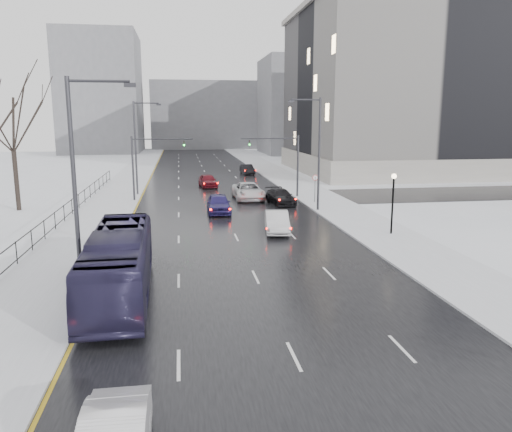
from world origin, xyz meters
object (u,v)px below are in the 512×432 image
sedan_center_far (208,181)px  sedan_center_near (219,204)px  sedan_right_cross (248,191)px  sedan_right_near (277,222)px  bus (119,264)px  sedan_right_distant (247,169)px  lamppost_r_mid (393,195)px  sedan_right_far (281,197)px  mast_signal_right (288,159)px  streetlight_l_near (79,179)px  streetlight_l_far (138,143)px  streetlight_r_mid (317,149)px  mast_signal_left (144,160)px  no_uturn_sign (315,180)px  tree_park_e (19,211)px

sedan_center_far → sedan_center_near: bearing=-96.4°
sedan_right_cross → sedan_right_near: bearing=-91.0°
bus → sedan_right_near: 15.54m
sedan_right_distant → sedan_center_far: bearing=-121.3°
lamppost_r_mid → sedan_center_far: (-11.50, 27.24, -2.11)m
sedan_right_far → sedan_center_far: (-6.33, 13.11, 0.08)m
sedan_center_far → sedan_right_cross: bearing=-76.5°
lamppost_r_mid → sedan_center_far: size_ratio=0.92×
mast_signal_right → sedan_center_far: 12.54m
streetlight_l_near → sedan_right_distant: 52.93m
streetlight_l_far → sedan_right_far: streetlight_l_far is taller
streetlight_r_mid → sedan_right_far: size_ratio=2.03×
sedan_center_near → sedan_right_near: (3.62, -8.18, -0.07)m
lamppost_r_mid → bus: bearing=-150.8°
mast_signal_right → mast_signal_left: (-14.65, 0.00, 0.00)m
no_uturn_sign → sedan_center_far: size_ratio=0.58×
sedan_right_near → streetlight_l_far: bearing=127.0°
sedan_center_far → sedan_right_distant: bearing=57.4°
streetlight_l_near → sedan_right_distant: streetlight_l_near is taller
streetlight_r_mid → mast_signal_right: 8.18m
streetlight_l_near → sedan_right_cross: streetlight_l_near is taller
streetlight_l_near → sedan_center_far: 38.32m
tree_park_e → mast_signal_left: 12.29m
streetlight_r_mid → bus: streetlight_r_mid is taller
mast_signal_right → sedan_right_distant: 23.01m
no_uturn_sign → bus: size_ratio=0.24×
sedan_center_near → sedan_right_near: bearing=-65.1°
streetlight_l_far → mast_signal_right: (15.49, -4.00, -1.51)m
no_uturn_sign → sedan_center_far: 16.48m
sedan_center_far → lamppost_r_mid: bearing=-73.5°
sedan_right_far → streetlight_l_near: bearing=-127.3°
bus → sedan_right_far: size_ratio=2.29×
sedan_right_cross → sedan_right_distant: 23.56m
mast_signal_right → bus: bearing=-116.7°
sedan_right_cross → no_uturn_sign: bearing=-30.0°
lamppost_r_mid → no_uturn_sign: 14.13m
bus → sedan_right_cross: size_ratio=1.82×
streetlight_l_far → no_uturn_sign: (17.37, -8.00, -3.32)m
mast_signal_right → sedan_right_far: mast_signal_right is taller
sedan_right_far → sedan_center_far: sedan_center_far is taller
sedan_right_near → sedan_right_distant: (3.01, 38.57, -0.06)m
mast_signal_right → mast_signal_left: size_ratio=1.00×
streetlight_l_far → sedan_center_far: 10.45m
lamppost_r_mid → mast_signal_right: bearing=101.5°
sedan_center_near → sedan_right_distant: bearing=78.7°
streetlight_r_mid → mast_signal_left: 17.50m
streetlight_l_far → no_uturn_sign: size_ratio=3.70×
no_uturn_sign → sedan_right_near: bearing=-117.2°
lamppost_r_mid → sedan_center_near: 15.60m
mast_signal_right → sedan_center_near: size_ratio=1.32×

